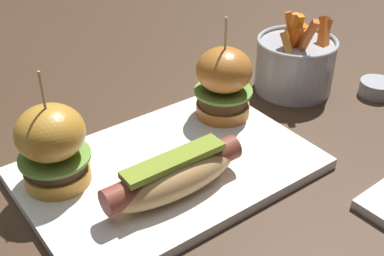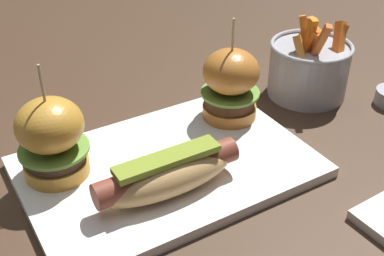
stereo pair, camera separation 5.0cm
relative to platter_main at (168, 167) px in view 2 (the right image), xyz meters
name	(u,v)px [view 2 (the right image)]	position (x,y,z in m)	size (l,w,h in m)	color
ground_plane	(168,171)	(0.00, 0.00, -0.01)	(3.00, 3.00, 0.00)	#422D1E
platter_main	(168,167)	(0.00, 0.00, 0.00)	(0.36, 0.24, 0.01)	white
hot_dog	(168,174)	(-0.03, -0.05, 0.03)	(0.18, 0.06, 0.05)	tan
slider_left	(52,138)	(-0.12, 0.05, 0.06)	(0.08, 0.08, 0.15)	gold
slider_right	(231,84)	(0.13, 0.05, 0.06)	(0.08, 0.08, 0.15)	#BF722C
fries_bucket	(309,68)	(0.29, 0.06, 0.04)	(0.13, 0.13, 0.14)	#A8AAB2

